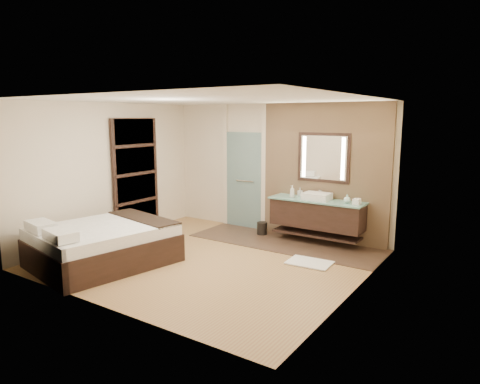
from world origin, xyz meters
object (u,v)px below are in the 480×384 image
Objects in this scene: bed at (103,244)px; waste_bin at (262,229)px; mirror_unit at (323,158)px; vanity at (317,214)px.

bed is 3.28m from waste_bin.
mirror_unit is 3.95× the size of waste_bin.
mirror_unit is at bearing 64.30° from bed.
bed is (-2.47, -3.31, -1.31)m from mirror_unit.
vanity is 3.96m from bed.
bed is (-2.47, -3.08, -0.24)m from vanity.
vanity is 6.90× the size of waste_bin.
waste_bin is (-1.18, -0.31, -1.52)m from mirror_unit.
waste_bin is at bearing -176.70° from vanity.
mirror_unit reaches higher than bed.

